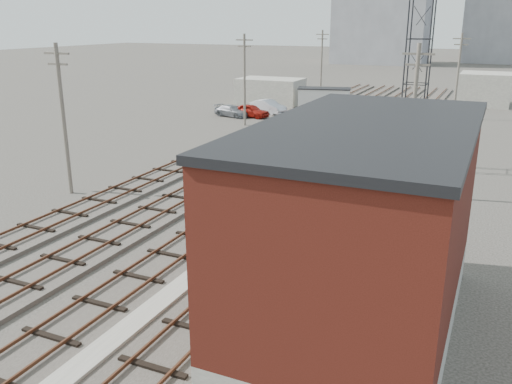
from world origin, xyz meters
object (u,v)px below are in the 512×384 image
Objects in this scene: switch_stand at (233,170)px; car_red at (251,111)px; signal_mast at (225,268)px; car_grey at (232,111)px; site_trailer at (324,99)px; car_silver at (268,106)px.

car_red is (-9.26, 22.85, 0.04)m from switch_stand.
car_grey is (-19.80, 39.67, -2.04)m from signal_mast.
site_trailer is 10.22m from car_red.
site_trailer is 1.42× the size of car_silver.
site_trailer is at bearing -23.36° from car_silver.
switch_stand is 27.53m from car_silver.
car_silver reaches higher than car_red.
car_grey is at bearing -144.84° from site_trailer.
signal_mast is 3.09× the size of switch_stand.
switch_stand is at bearing 115.96° from signal_mast.
car_red is at bearing -170.23° from car_silver.
switch_stand reaches higher than car_silver.
car_red is (-17.70, 40.18, -1.95)m from signal_mast.
signal_mast is 46.73m from car_silver.
car_red is 0.99× the size of car_grey.
site_trailer is 1.56× the size of car_red.
switch_stand is 0.34× the size of car_red.
switch_stand is at bearing -139.15° from car_grey.
signal_mast is 0.67× the size of site_trailer.
car_silver is 1.09× the size of car_grey.
signal_mast is 1.04× the size of car_grey.
car_grey is (-11.36, 22.34, -0.06)m from switch_stand.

